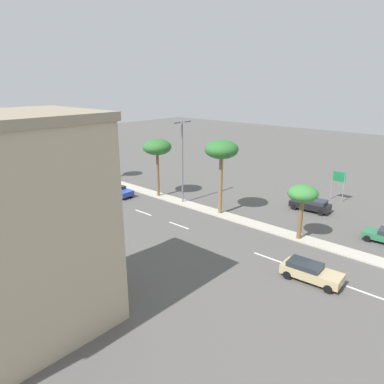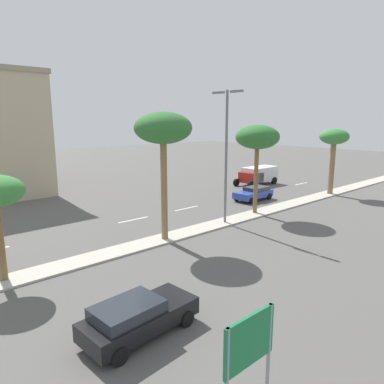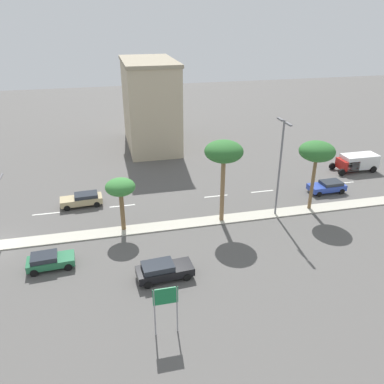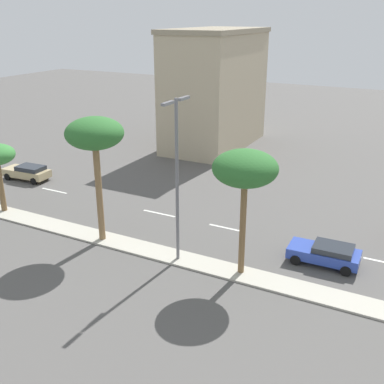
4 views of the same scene
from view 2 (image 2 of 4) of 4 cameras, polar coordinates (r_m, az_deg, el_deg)
ground_plane at (r=26.74m, az=2.09°, el=-5.86°), size 160.00×160.00×0.00m
median_curb at (r=32.02m, az=11.60°, el=-3.05°), size 1.80×65.68×0.12m
lane_stripe_mid at (r=29.31m, az=-9.44°, el=-4.44°), size 0.20×2.80×0.01m
lane_stripe_outboard at (r=32.60m, az=-0.87°, el=-2.65°), size 0.20×2.80×0.01m
lane_stripe_trailing at (r=40.33m, az=10.87°, el=-0.10°), size 0.20×2.80×0.01m
lane_stripe_front at (r=47.29m, az=17.21°, el=1.29°), size 0.20×2.80×0.01m
directional_road_sign at (r=8.94m, az=9.20°, el=-24.65°), size 0.10×1.65×3.75m
palm_tree_leading at (r=22.91m, az=-4.67°, el=9.85°), size 3.72×3.72×8.41m
palm_tree_inboard at (r=30.25m, az=10.50°, el=8.54°), size 3.67×3.67×7.50m
palm_tree_trailing at (r=40.76m, az=21.93°, el=7.82°), size 3.03×3.03×6.99m
street_lamp_near at (r=26.95m, az=5.55°, el=7.21°), size 2.90×0.24×10.04m
sedan_blue_mid at (r=36.39m, az=9.95°, el=-0.15°), size 2.13×4.33×1.32m
sedan_black_rear at (r=14.16m, az=-8.78°, el=-19.22°), size 2.26×4.64×1.46m
box_truck at (r=45.07m, az=10.52°, el=2.73°), size 2.54×5.94×2.22m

